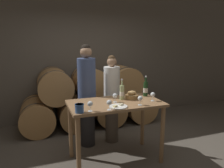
{
  "coord_description": "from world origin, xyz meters",
  "views": [
    {
      "loc": [
        -1.12,
        -2.96,
        1.87
      ],
      "look_at": [
        0.0,
        0.15,
        1.19
      ],
      "focal_mm": 35.0,
      "sensor_mm": 36.0,
      "label": 1
    }
  ],
  "objects_px": {
    "person_right": "(112,98)",
    "wine_glass_far_right": "(153,95)",
    "tasting_table": "(115,111)",
    "wine_glass_right": "(140,99)",
    "person_left": "(87,95)",
    "cheese_plate": "(118,106)",
    "wine_glass_center": "(115,96)",
    "wine_bottle_white": "(122,92)",
    "wine_glass_left": "(109,103)",
    "wine_bottle_red": "(146,89)",
    "blue_crock": "(79,108)",
    "bread_basket": "(132,96)",
    "wine_glass_far_left": "(90,104)"
  },
  "relations": [
    {
      "from": "person_left",
      "to": "cheese_plate",
      "type": "bearing_deg",
      "value": -74.74
    },
    {
      "from": "person_left",
      "to": "wine_glass_far_right",
      "type": "xyz_separation_m",
      "value": [
        0.85,
        -0.77,
        0.11
      ]
    },
    {
      "from": "wine_bottle_red",
      "to": "wine_glass_right",
      "type": "distance_m",
      "value": 0.54
    },
    {
      "from": "person_right",
      "to": "wine_glass_left",
      "type": "bearing_deg",
      "value": -111.65
    },
    {
      "from": "cheese_plate",
      "to": "tasting_table",
      "type": "bearing_deg",
      "value": 78.44
    },
    {
      "from": "wine_glass_far_left",
      "to": "wine_glass_center",
      "type": "bearing_deg",
      "value": 31.62
    },
    {
      "from": "person_left",
      "to": "tasting_table",
      "type": "bearing_deg",
      "value": -65.66
    },
    {
      "from": "person_right",
      "to": "wine_glass_far_right",
      "type": "distance_m",
      "value": 0.89
    },
    {
      "from": "person_right",
      "to": "wine_glass_right",
      "type": "height_order",
      "value": "person_right"
    },
    {
      "from": "blue_crock",
      "to": "wine_glass_far_right",
      "type": "bearing_deg",
      "value": 7.94
    },
    {
      "from": "wine_glass_far_left",
      "to": "wine_glass_far_right",
      "type": "distance_m",
      "value": 1.04
    },
    {
      "from": "wine_bottle_white",
      "to": "blue_crock",
      "type": "distance_m",
      "value": 0.86
    },
    {
      "from": "cheese_plate",
      "to": "wine_glass_right",
      "type": "bearing_deg",
      "value": -3.84
    },
    {
      "from": "wine_glass_center",
      "to": "bread_basket",
      "type": "bearing_deg",
      "value": 16.22
    },
    {
      "from": "wine_glass_left",
      "to": "cheese_plate",
      "type": "bearing_deg",
      "value": 25.88
    },
    {
      "from": "person_left",
      "to": "wine_bottle_red",
      "type": "height_order",
      "value": "person_left"
    },
    {
      "from": "wine_glass_far_right",
      "to": "tasting_table",
      "type": "bearing_deg",
      "value": 166.91
    },
    {
      "from": "blue_crock",
      "to": "bread_basket",
      "type": "xyz_separation_m",
      "value": [
        0.92,
        0.38,
        -0.01
      ]
    },
    {
      "from": "blue_crock",
      "to": "cheese_plate",
      "type": "relative_size",
      "value": 0.46
    },
    {
      "from": "wine_bottle_white",
      "to": "blue_crock",
      "type": "relative_size",
      "value": 2.72
    },
    {
      "from": "wine_glass_far_left",
      "to": "wine_glass_far_right",
      "type": "height_order",
      "value": "same"
    },
    {
      "from": "wine_bottle_white",
      "to": "bread_basket",
      "type": "bearing_deg",
      "value": -7.02
    },
    {
      "from": "wine_glass_far_right",
      "to": "person_left",
      "type": "bearing_deg",
      "value": 137.94
    },
    {
      "from": "person_right",
      "to": "wine_bottle_white",
      "type": "height_order",
      "value": "person_right"
    },
    {
      "from": "tasting_table",
      "to": "wine_glass_far_right",
      "type": "bearing_deg",
      "value": -13.09
    },
    {
      "from": "wine_glass_center",
      "to": "wine_glass_left",
      "type": "bearing_deg",
      "value": -122.91
    },
    {
      "from": "wine_glass_far_left",
      "to": "bread_basket",
      "type": "bearing_deg",
      "value": 25.74
    },
    {
      "from": "tasting_table",
      "to": "wine_glass_right",
      "type": "xyz_separation_m",
      "value": [
        0.28,
        -0.26,
        0.24
      ]
    },
    {
      "from": "wine_bottle_white",
      "to": "wine_glass_far_right",
      "type": "distance_m",
      "value": 0.48
    },
    {
      "from": "wine_glass_left",
      "to": "wine_glass_far_right",
      "type": "distance_m",
      "value": 0.79
    },
    {
      "from": "person_right",
      "to": "wine_glass_center",
      "type": "height_order",
      "value": "person_right"
    },
    {
      "from": "person_right",
      "to": "wine_glass_right",
      "type": "xyz_separation_m",
      "value": [
        0.11,
        -0.9,
        0.22
      ]
    },
    {
      "from": "bread_basket",
      "to": "cheese_plate",
      "type": "xyz_separation_m",
      "value": [
        -0.36,
        -0.33,
        -0.04
      ]
    },
    {
      "from": "wine_bottle_red",
      "to": "wine_glass_center",
      "type": "relative_size",
      "value": 2.47
    },
    {
      "from": "person_right",
      "to": "blue_crock",
      "type": "relative_size",
      "value": 13.31
    },
    {
      "from": "wine_glass_far_left",
      "to": "wine_glass_left",
      "type": "xyz_separation_m",
      "value": [
        0.25,
        -0.03,
        0.0
      ]
    },
    {
      "from": "cheese_plate",
      "to": "wine_glass_right",
      "type": "distance_m",
      "value": 0.34
    },
    {
      "from": "wine_bottle_red",
      "to": "blue_crock",
      "type": "distance_m",
      "value": 1.29
    },
    {
      "from": "wine_glass_center",
      "to": "tasting_table",
      "type": "bearing_deg",
      "value": 33.97
    },
    {
      "from": "person_right",
      "to": "bread_basket",
      "type": "distance_m",
      "value": 0.59
    },
    {
      "from": "tasting_table",
      "to": "wine_bottle_white",
      "type": "relative_size",
      "value": 4.27
    },
    {
      "from": "blue_crock",
      "to": "wine_glass_center",
      "type": "bearing_deg",
      "value": 25.76
    },
    {
      "from": "blue_crock",
      "to": "wine_glass_far_left",
      "type": "bearing_deg",
      "value": 3.43
    },
    {
      "from": "tasting_table",
      "to": "blue_crock",
      "type": "distance_m",
      "value": 0.7
    },
    {
      "from": "tasting_table",
      "to": "wine_glass_right",
      "type": "height_order",
      "value": "wine_glass_right"
    },
    {
      "from": "bread_basket",
      "to": "wine_glass_right",
      "type": "height_order",
      "value": "wine_glass_right"
    },
    {
      "from": "person_left",
      "to": "wine_bottle_white",
      "type": "bearing_deg",
      "value": -50.36
    },
    {
      "from": "person_left",
      "to": "wine_glass_center",
      "type": "height_order",
      "value": "person_left"
    },
    {
      "from": "cheese_plate",
      "to": "wine_glass_center",
      "type": "height_order",
      "value": "wine_glass_center"
    },
    {
      "from": "wine_bottle_red",
      "to": "wine_glass_far_right",
      "type": "xyz_separation_m",
      "value": [
        -0.04,
        -0.3,
        -0.02
      ]
    }
  ]
}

